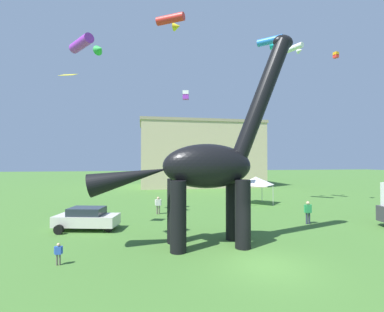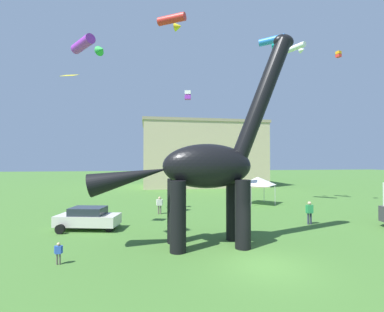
# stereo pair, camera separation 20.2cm
# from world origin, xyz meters

# --- Properties ---
(ground_plane) EXTENTS (240.00, 240.00, 0.00)m
(ground_plane) POSITION_xyz_m (0.00, 0.00, 0.00)
(ground_plane) COLOR #42702D
(dinosaur_sculpture) EXTENTS (11.85, 2.51, 12.39)m
(dinosaur_sculpture) POSITION_xyz_m (-1.92, 3.28, 4.48)
(dinosaur_sculpture) COLOR black
(dinosaur_sculpture) RESTS_ON ground_plane
(parked_sedan_left) EXTENTS (4.49, 2.67, 1.55)m
(parked_sedan_left) POSITION_xyz_m (-9.27, 8.10, 0.81)
(parked_sedan_left) COLOR silver
(parked_sedan_left) RESTS_ON ground_plane
(person_near_flyer) EXTENTS (0.38, 0.17, 1.01)m
(person_near_flyer) POSITION_xyz_m (-9.26, 1.71, 0.61)
(person_near_flyer) COLOR #6B6056
(person_near_flyer) RESTS_ON ground_plane
(person_photographer) EXTENTS (0.58, 0.26, 1.56)m
(person_photographer) POSITION_xyz_m (-4.08, 12.69, 0.94)
(person_photographer) COLOR #6B6056
(person_photographer) RESTS_ON ground_plane
(person_far_spectator) EXTENTS (0.64, 0.28, 1.71)m
(person_far_spectator) POSITION_xyz_m (6.84, 6.87, 1.04)
(person_far_spectator) COLOR #2D3347
(person_far_spectator) RESTS_ON ground_plane
(festival_canopy_tent) EXTENTS (3.15, 3.15, 3.00)m
(festival_canopy_tent) POSITION_xyz_m (6.92, 16.46, 2.54)
(festival_canopy_tent) COLOR #B2B2B7
(festival_canopy_tent) RESTS_ON ground_plane
(kite_trailing) EXTENTS (1.16, 0.96, 0.32)m
(kite_trailing) POSITION_xyz_m (-10.28, 7.06, 10.39)
(kite_trailing) COLOR yellow
(kite_mid_center) EXTENTS (0.52, 0.52, 0.61)m
(kite_mid_center) POSITION_xyz_m (14.56, 13.29, 15.95)
(kite_mid_center) COLOR orange
(kite_high_right) EXTENTS (2.92, 2.78, 0.82)m
(kite_high_right) POSITION_xyz_m (-9.99, 10.79, 14.00)
(kite_high_right) COLOR purple
(kite_mid_left) EXTENTS (2.18, 2.18, 0.63)m
(kite_mid_left) POSITION_xyz_m (11.16, 15.41, 17.28)
(kite_mid_left) COLOR white
(kite_drifting) EXTENTS (2.68, 2.73, 0.77)m
(kite_drifting) POSITION_xyz_m (7.90, 14.71, 17.44)
(kite_drifting) COLOR #287AE5
(kite_near_high) EXTENTS (2.56, 2.66, 0.75)m
(kite_near_high) POSITION_xyz_m (-2.96, 11.98, 17.25)
(kite_near_high) COLOR red
(kite_apex) EXTENTS (0.96, 0.96, 1.16)m
(kite_apex) POSITION_xyz_m (0.38, 24.93, 13.89)
(kite_apex) COLOR white
(background_building_block) EXTENTS (22.78, 11.72, 12.16)m
(background_building_block) POSITION_xyz_m (5.44, 39.05, 6.09)
(background_building_block) COLOR #CCB78E
(background_building_block) RESTS_ON ground_plane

